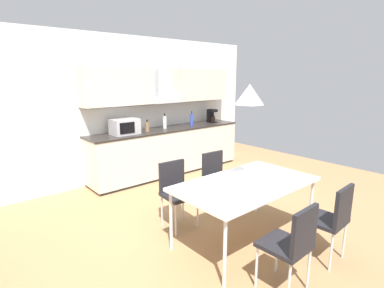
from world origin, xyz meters
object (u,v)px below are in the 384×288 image
(chair_far_left, at_px, (176,187))
(pendant_lamp, at_px, (250,95))
(dining_table, at_px, (246,186))
(microwave, at_px, (125,127))
(bottle_brown, at_px, (147,127))
(chair_far_right, at_px, (217,175))
(bottle_blue, at_px, (192,120))
(coffee_maker, at_px, (211,116))
(chair_near_right, at_px, (332,215))
(chair_near_left, at_px, (293,241))
(bottle_white, at_px, (165,122))

(chair_far_left, xyz_separation_m, pendant_lamp, (0.37, -0.86, 1.24))
(dining_table, bearing_deg, chair_far_left, 113.52)
(microwave, distance_m, chair_far_left, 1.98)
(bottle_brown, height_order, chair_far_right, bottle_brown)
(bottle_blue, distance_m, chair_far_left, 2.64)
(coffee_maker, height_order, bottle_brown, coffee_maker)
(chair_near_right, xyz_separation_m, chair_near_left, (-0.76, -0.00, 0.00))
(bottle_brown, height_order, bottle_white, bottle_white)
(microwave, bearing_deg, coffee_maker, 0.68)
(bottle_blue, xyz_separation_m, bottle_white, (-0.63, 0.10, -0.00))
(chair_far_right, xyz_separation_m, chair_near_right, (-0.00, -1.72, 0.00))
(bottle_white, bearing_deg, chair_far_right, -102.90)
(bottle_white, height_order, chair_near_left, bottle_white)
(chair_near_right, relative_size, chair_near_left, 1.00)
(chair_near_right, height_order, chair_near_left, same)
(bottle_blue, xyz_separation_m, chair_far_right, (-1.07, -1.83, -0.54))
(bottle_brown, distance_m, chair_far_left, 2.05)
(chair_far_right, bearing_deg, dining_table, -114.14)
(bottle_white, bearing_deg, dining_table, -106.53)
(microwave, bearing_deg, bottle_white, 2.61)
(microwave, relative_size, coffee_maker, 1.60)
(microwave, distance_m, chair_near_left, 3.66)
(microwave, height_order, chair_near_left, microwave)
(bottle_brown, relative_size, bottle_white, 0.75)
(chair_far_right, height_order, chair_near_left, same)
(bottle_brown, xyz_separation_m, chair_near_right, (0.02, -3.57, -0.50))
(chair_far_left, bearing_deg, bottle_brown, 68.24)
(microwave, bearing_deg, bottle_brown, -4.77)
(dining_table, distance_m, chair_near_right, 0.96)
(dining_table, distance_m, chair_far_left, 0.96)
(bottle_brown, relative_size, dining_table, 0.13)
(bottle_white, height_order, chair_far_right, bottle_white)
(bottle_blue, bearing_deg, microwave, 177.83)
(bottle_blue, bearing_deg, bottle_brown, 178.91)
(bottle_brown, bearing_deg, pendant_lamp, -97.63)
(bottle_white, xyz_separation_m, chair_far_left, (-1.20, -1.93, -0.53))
(bottle_brown, xyz_separation_m, chair_far_left, (-0.74, -1.85, -0.50))
(microwave, distance_m, bottle_blue, 1.54)
(bottle_blue, relative_size, dining_table, 0.18)
(bottle_white, relative_size, pendant_lamp, 0.94)
(bottle_blue, bearing_deg, pendant_lamp, -118.40)
(chair_near_right, bearing_deg, dining_table, 114.09)
(dining_table, height_order, chair_near_right, chair_near_right)
(microwave, height_order, pendant_lamp, pendant_lamp)
(bottle_white, relative_size, chair_near_left, 0.35)
(bottle_blue, height_order, bottle_white, bottle_blue)
(pendant_lamp, bearing_deg, chair_far_right, 65.86)
(bottle_white, bearing_deg, chair_near_left, -108.30)
(microwave, distance_m, chair_far_right, 2.02)
(bottle_white, bearing_deg, microwave, -177.39)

